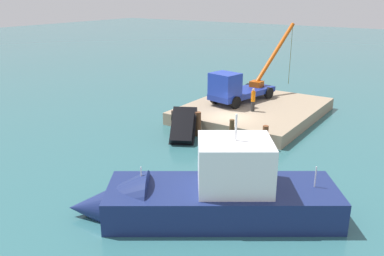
{
  "coord_description": "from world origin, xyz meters",
  "views": [
    {
      "loc": [
        25.93,
        13.86,
        9.93
      ],
      "look_at": [
        2.85,
        -1.59,
        0.57
      ],
      "focal_mm": 37.94,
      "sensor_mm": 36.0,
      "label": 1
    }
  ],
  "objects_px": {
    "salvaged_car": "(183,132)",
    "dock_worker": "(253,100)",
    "crane_truck": "(238,86)",
    "moored_yacht": "(188,202)"
  },
  "relations": [
    {
      "from": "crane_truck",
      "to": "dock_worker",
      "type": "height_order",
      "value": "crane_truck"
    },
    {
      "from": "salvaged_car",
      "to": "crane_truck",
      "type": "bearing_deg",
      "value": -179.84
    },
    {
      "from": "crane_truck",
      "to": "dock_worker",
      "type": "xyz_separation_m",
      "value": [
        1.74,
        2.28,
        -0.44
      ]
    },
    {
      "from": "dock_worker",
      "to": "salvaged_car",
      "type": "bearing_deg",
      "value": -19.39
    },
    {
      "from": "salvaged_car",
      "to": "dock_worker",
      "type": "bearing_deg",
      "value": 160.61
    },
    {
      "from": "crane_truck",
      "to": "dock_worker",
      "type": "relative_size",
      "value": 6.01
    },
    {
      "from": "crane_truck",
      "to": "moored_yacht",
      "type": "relative_size",
      "value": 0.91
    },
    {
      "from": "dock_worker",
      "to": "salvaged_car",
      "type": "xyz_separation_m",
      "value": [
        6.41,
        -2.26,
        -1.29
      ]
    },
    {
      "from": "dock_worker",
      "to": "moored_yacht",
      "type": "height_order",
      "value": "moored_yacht"
    },
    {
      "from": "crane_truck",
      "to": "moored_yacht",
      "type": "distance_m",
      "value": 17.45
    }
  ]
}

